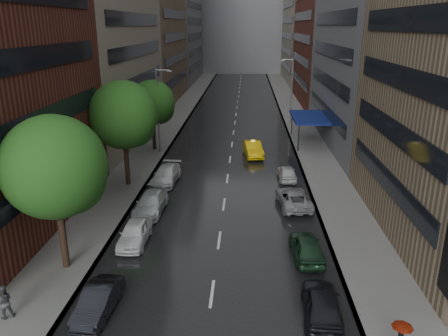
{
  "coord_description": "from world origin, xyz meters",
  "views": [
    {
      "loc": [
        1.66,
        -15.62,
        13.45
      ],
      "look_at": [
        0.0,
        16.02,
        3.0
      ],
      "focal_mm": 35.0,
      "sensor_mm": 36.0,
      "label": 1
    }
  ],
  "objects": [
    {
      "name": "road",
      "position": [
        0.0,
        50.0,
        0.01
      ],
      "size": [
        14.0,
        140.0,
        0.01
      ],
      "primitive_type": "cube",
      "color": "black",
      "rests_on": "ground"
    },
    {
      "name": "sidewalk_left",
      "position": [
        -9.0,
        50.0,
        0.07
      ],
      "size": [
        4.0,
        140.0,
        0.15
      ],
      "primitive_type": "cube",
      "color": "gray",
      "rests_on": "ground"
    },
    {
      "name": "sidewalk_right",
      "position": [
        9.0,
        50.0,
        0.07
      ],
      "size": [
        4.0,
        140.0,
        0.15
      ],
      "primitive_type": "cube",
      "color": "gray",
      "rests_on": "ground"
    },
    {
      "name": "buildings_left",
      "position": [
        -15.0,
        58.79,
        15.99
      ],
      "size": [
        8.0,
        108.0,
        38.0
      ],
      "color": "maroon",
      "rests_on": "ground"
    },
    {
      "name": "buildings_right",
      "position": [
        15.0,
        56.7,
        15.03
      ],
      "size": [
        8.05,
        109.1,
        36.0
      ],
      "color": "#937A5B",
      "rests_on": "ground"
    },
    {
      "name": "building_far",
      "position": [
        0.0,
        118.0,
        16.0
      ],
      "size": [
        40.0,
        14.0,
        32.0
      ],
      "primitive_type": "cube",
      "color": "slate",
      "rests_on": "ground"
    },
    {
      "name": "tree_near",
      "position": [
        -8.6,
        6.06,
        6.17
      ],
      "size": [
        5.66,
        5.66,
        9.02
      ],
      "color": "#382619",
      "rests_on": "ground"
    },
    {
      "name": "tree_mid",
      "position": [
        -8.6,
        19.77,
        6.26
      ],
      "size": [
        5.74,
        5.74,
        9.15
      ],
      "color": "#382619",
      "rests_on": "ground"
    },
    {
      "name": "tree_far",
      "position": [
        -8.6,
        31.14,
        5.35
      ],
      "size": [
        4.9,
        4.9,
        7.82
      ],
      "color": "#382619",
      "rests_on": "ground"
    },
    {
      "name": "taxi",
      "position": [
        2.39,
        29.41,
        0.8
      ],
      "size": [
        2.4,
        5.05,
        1.6
      ],
      "primitive_type": "imported",
      "rotation": [
        0.0,
        0.0,
        0.15
      ],
      "color": "#DEAE0B",
      "rests_on": "ground"
    },
    {
      "name": "parked_cars_left",
      "position": [
        -5.4,
        13.24,
        0.71
      ],
      "size": [
        2.38,
        23.16,
        1.44
      ],
      "color": "black",
      "rests_on": "ground"
    },
    {
      "name": "parked_cars_right",
      "position": [
        5.4,
        11.7,
        0.71
      ],
      "size": [
        2.77,
        23.91,
        1.5
      ],
      "color": "black",
      "rests_on": "ground"
    },
    {
      "name": "ped_black_umbrella",
      "position": [
        -9.64,
        1.36,
        1.38
      ],
      "size": [
        1.05,
        1.0,
        2.09
      ],
      "color": "#48484D",
      "rests_on": "sidewalk_left"
    },
    {
      "name": "street_lamp_left",
      "position": [
        -7.72,
        30.0,
        4.89
      ],
      "size": [
        1.74,
        0.22,
        9.0
      ],
      "color": "gray",
      "rests_on": "sidewalk_left"
    },
    {
      "name": "street_lamp_right",
      "position": [
        7.72,
        45.0,
        4.89
      ],
      "size": [
        1.74,
        0.22,
        9.0
      ],
      "color": "gray",
      "rests_on": "sidewalk_right"
    },
    {
      "name": "awning",
      "position": [
        8.98,
        35.0,
        3.13
      ],
      "size": [
        4.0,
        8.0,
        3.12
      ],
      "color": "navy",
      "rests_on": "sidewalk_right"
    }
  ]
}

